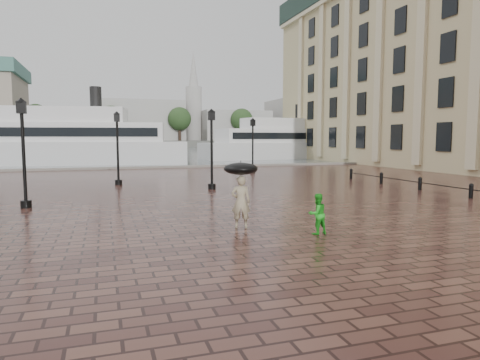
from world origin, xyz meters
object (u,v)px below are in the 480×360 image
(street_lamps, at_px, (125,147))
(ferry_far, at_px, (282,142))
(ferry_near, at_px, (68,141))
(adult_pedestrian, at_px, (241,202))
(child_pedestrian, at_px, (317,214))

(street_lamps, bearing_deg, ferry_far, 51.49)
(ferry_near, bearing_deg, adult_pedestrian, -69.08)
(ferry_far, bearing_deg, adult_pedestrian, -123.43)
(adult_pedestrian, distance_m, ferry_far, 47.53)
(adult_pedestrian, relative_size, child_pedestrian, 1.38)
(ferry_near, height_order, ferry_far, ferry_near)
(street_lamps, distance_m, ferry_far, 36.86)
(child_pedestrian, distance_m, ferry_far, 48.17)
(street_lamps, xyz_separation_m, ferry_far, (22.95, 28.85, -0.01))
(street_lamps, bearing_deg, child_pedestrian, -72.90)
(street_lamps, xyz_separation_m, ferry_near, (-4.92, 23.48, 0.23))
(adult_pedestrian, bearing_deg, child_pedestrian, 159.85)
(ferry_near, bearing_deg, street_lamps, -68.99)
(adult_pedestrian, relative_size, ferry_far, 0.07)
(street_lamps, relative_size, adult_pedestrian, 12.58)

